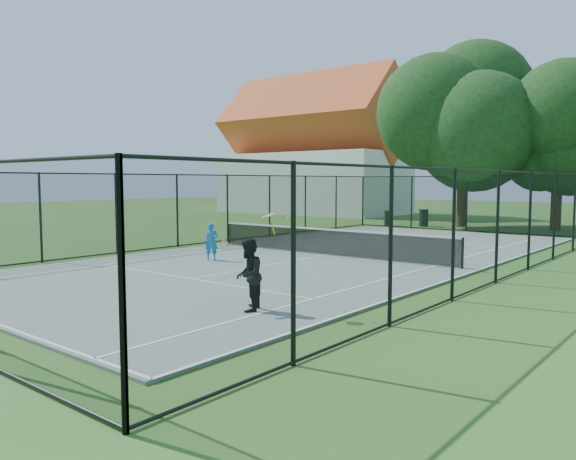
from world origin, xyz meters
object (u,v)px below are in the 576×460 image
Objects in this scene: tennis_net at (327,241)px; trash_bin_right at (424,218)px; player_black at (249,275)px; player_blue at (212,242)px; trash_bin_left at (389,218)px.

tennis_net is 15.06m from trash_bin_right.
player_black reaches higher than trash_bin_right.
trash_bin_right is at bearing 93.22° from player_blue.
player_black is at bearing -37.52° from player_blue.
player_blue reaches higher than trash_bin_right.
player_black reaches higher than trash_bin_left.
trash_bin_right is at bearing 25.61° from trash_bin_left.
tennis_net is at bearing 57.26° from player_blue.
trash_bin_right is 0.82× the size of player_blue.
tennis_net reaches higher than trash_bin_left.
trash_bin_right reaches higher than trash_bin_left.
player_black reaches higher than player_blue.
tennis_net is 10.99× the size of trash_bin_left.
player_blue is at bearing -86.78° from trash_bin_right.
player_black is (3.77, -8.15, 0.23)m from tennis_net.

